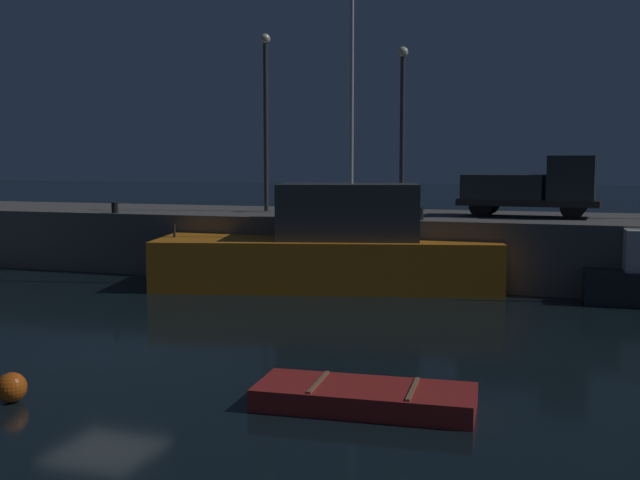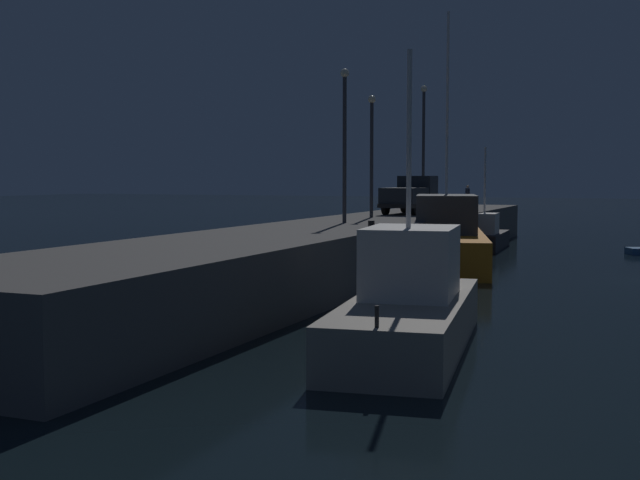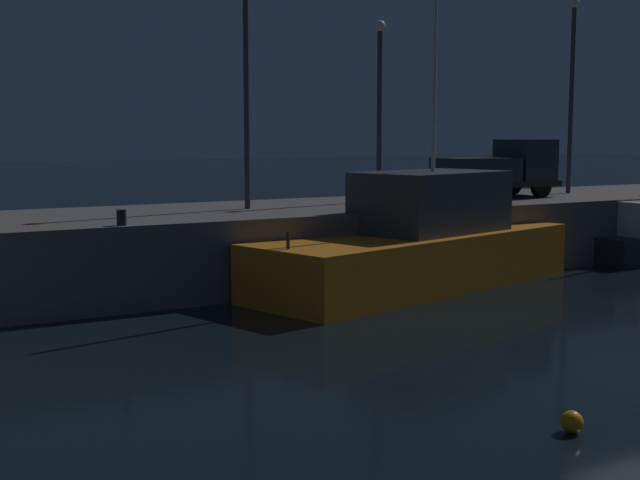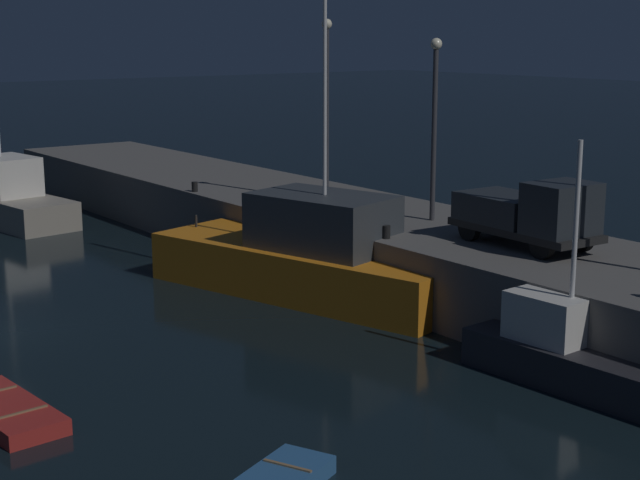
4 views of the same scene
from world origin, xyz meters
name	(u,v)px [view 4 (image 4 of 4)]	position (x,y,z in m)	size (l,w,h in m)	color
pier_quay	(357,238)	(0.00, 15.49, 1.27)	(57.15, 7.27, 2.54)	#5B5956
fishing_trawler_red	(580,356)	(14.48, 11.73, 0.86)	(7.40, 2.69, 6.88)	#232328
fishing_boat_blue	(310,257)	(2.23, 11.39, 1.45)	(13.24, 7.08, 13.68)	orange
fishing_boat_white	(5,199)	(-18.96, 7.21, 1.18)	(10.46, 4.44, 8.34)	gray
rowboat_white_mid	(5,411)	(7.20, -1.99, 0.21)	(4.25, 1.93, 0.46)	#B22823
lamp_post_west	(327,96)	(-2.20, 15.54, 7.06)	(0.44, 0.44, 7.71)	#38383D
lamp_post_east	(435,114)	(3.76, 16.15, 6.67)	(0.44, 0.44, 6.95)	#38383D
utility_truck	(530,213)	(9.27, 15.44, 3.72)	(5.46, 2.49, 2.39)	black
bollard_west	(338,219)	(2.71, 12.36, 2.87)	(0.28, 0.28, 0.64)	black
bollard_central	(195,187)	(-7.77, 12.19, 2.77)	(0.28, 0.28, 0.45)	black
bollard_east	(386,232)	(5.29, 12.50, 2.78)	(0.28, 0.28, 0.47)	black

